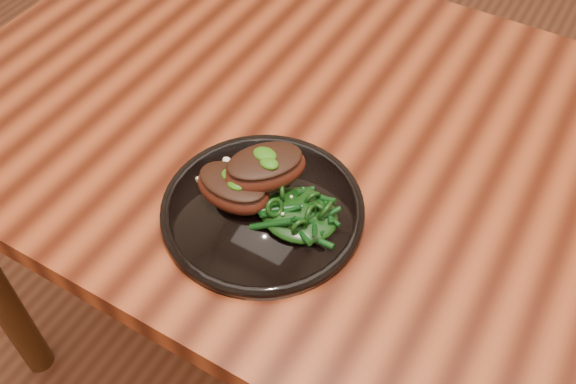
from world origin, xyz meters
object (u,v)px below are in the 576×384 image
object	(u,v)px
desk	(439,211)
lamb_chop_front	(233,188)
plate	(263,209)
greens_heap	(299,211)

from	to	relation	value
desk	lamb_chop_front	xyz separation A→B (m)	(-0.23, -0.20, 0.12)
lamb_chop_front	desk	bearing A→B (deg)	41.79
lamb_chop_front	plate	bearing A→B (deg)	13.45
desk	greens_heap	bearing A→B (deg)	-125.64
desk	plate	size ratio (longest dim) A/B	6.00
desk	plate	bearing A→B (deg)	-134.17
desk	plate	world-z (taller)	plate
plate	lamb_chop_front	bearing A→B (deg)	-166.55
desk	lamb_chop_front	distance (m)	0.33
plate	lamb_chop_front	size ratio (longest dim) A/B	2.36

